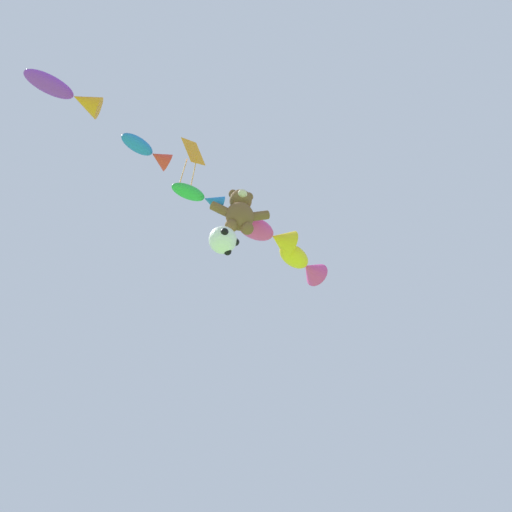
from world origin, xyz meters
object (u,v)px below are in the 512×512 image
object	(u,v)px
fish_kite_magenta	(269,234)
fish_kite_cobalt	(149,152)
teddy_bear_kite	(240,211)
fish_kite_goldfin	(303,264)
soccer_ball_kite	(223,240)
diamond_kite	(193,155)
fish_kite_emerald	(201,197)
fish_kite_violet	(68,94)

from	to	relation	value
fish_kite_magenta	fish_kite_cobalt	distance (m)	4.64
teddy_bear_kite	fish_kite_cobalt	xyz separation A→B (m)	(-2.90, -1.22, 0.43)
fish_kite_goldfin	fish_kite_cobalt	world-z (taller)	fish_kite_cobalt
soccer_ball_kite	diamond_kite	xyz separation A→B (m)	(-1.42, 0.45, 4.86)
teddy_bear_kite	diamond_kite	distance (m)	3.76
teddy_bear_kite	diamond_kite	world-z (taller)	diamond_kite
teddy_bear_kite	fish_kite_cobalt	bearing A→B (deg)	-157.15
fish_kite_goldfin	soccer_ball_kite	bearing A→B (deg)	-146.24
fish_kite_goldfin	fish_kite_emerald	world-z (taller)	fish_kite_emerald
fish_kite_cobalt	diamond_kite	xyz separation A→B (m)	(1.02, 1.51, 2.82)
fish_kite_goldfin	fish_kite_magenta	distance (m)	1.83
fish_kite_violet	fish_kite_goldfin	bearing A→B (deg)	29.93
fish_kite_emerald	diamond_kite	size ratio (longest dim) A/B	0.53
fish_kite_violet	diamond_kite	distance (m)	4.92
fish_kite_cobalt	fish_kite_goldfin	bearing A→B (deg)	29.55
fish_kite_goldfin	fish_kite_cobalt	xyz separation A→B (m)	(-5.61, -3.18, 0.38)
soccer_ball_kite	fish_kite_emerald	bearing A→B (deg)	168.65
teddy_bear_kite	diamond_kite	bearing A→B (deg)	171.25
soccer_ball_kite	fish_kite_magenta	xyz separation A→B (m)	(1.64, 1.15, 1.85)
teddy_bear_kite	fish_kite_cobalt	distance (m)	3.17
fish_kite_emerald	fish_kite_violet	xyz separation A→B (m)	(-3.60, -2.42, 0.08)
fish_kite_emerald	fish_kite_cobalt	world-z (taller)	fish_kite_cobalt
soccer_ball_kite	fish_kite_cobalt	xyz separation A→B (m)	(-2.44, -1.06, 2.04)
teddy_bear_kite	fish_kite_magenta	distance (m)	1.55
fish_kite_goldfin	fish_kite_magenta	world-z (taller)	fish_kite_magenta
soccer_ball_kite	fish_kite_violet	distance (m)	5.38
fish_kite_emerald	diamond_kite	world-z (taller)	diamond_kite
fish_kite_emerald	fish_kite_cobalt	bearing A→B (deg)	-142.81
fish_kite_cobalt	fish_kite_violet	distance (m)	2.32
soccer_ball_kite	fish_kite_violet	bearing A→B (deg)	-153.02
fish_kite_magenta	fish_kite_goldfin	bearing A→B (deg)	32.36
soccer_ball_kite	fish_kite_emerald	xyz separation A→B (m)	(-0.82, 0.17, 1.98)
fish_kite_violet	diamond_kite	bearing A→B (deg)	41.94
fish_kite_violet	soccer_ball_kite	bearing A→B (deg)	26.98
teddy_bear_kite	fish_kite_goldfin	xyz separation A→B (m)	(2.71, 1.96, 0.05)
teddy_bear_kite	fish_kite_emerald	size ratio (longest dim) A/B	1.11
fish_kite_magenta	fish_kite_violet	size ratio (longest dim) A/B	1.23
fish_kite_emerald	fish_kite_violet	distance (m)	4.34
soccer_ball_kite	fish_kite_cobalt	size ratio (longest dim) A/B	0.58
fish_kite_goldfin	fish_kite_violet	distance (m)	8.78
teddy_bear_kite	fish_kite_magenta	size ratio (longest dim) A/B	0.85
fish_kite_goldfin	fish_kite_cobalt	size ratio (longest dim) A/B	1.48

